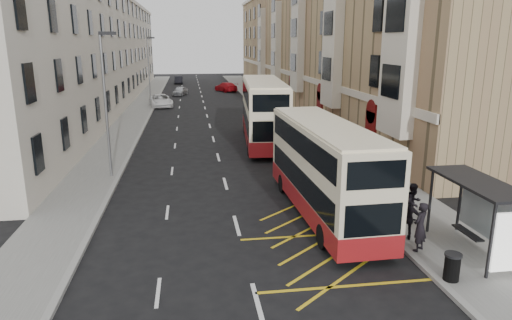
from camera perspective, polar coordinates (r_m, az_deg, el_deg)
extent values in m
plane|color=black|center=(16.11, -0.92, -13.62)|extent=(200.00, 200.00, 0.00)
cube|color=slate|center=(45.79, 4.16, 5.06)|extent=(4.00, 120.00, 0.15)
cube|color=slate|center=(45.09, -15.52, 4.42)|extent=(3.00, 120.00, 0.15)
cube|color=gray|center=(45.40, 1.69, 5.01)|extent=(0.25, 120.00, 0.15)
cube|color=gray|center=(44.92, -13.61, 4.51)|extent=(0.25, 120.00, 0.15)
cube|color=tan|center=(61.91, 7.65, 14.35)|extent=(10.00, 79.00, 15.00)
cube|color=beige|center=(60.85, 2.89, 11.16)|extent=(0.18, 79.00, 0.50)
cube|color=beige|center=(26.67, 17.62, 13.68)|extent=(0.80, 3.20, 10.00)
cube|color=beige|center=(37.86, 9.58, 14.21)|extent=(0.80, 3.20, 10.00)
cube|color=beige|center=(49.43, 5.23, 14.39)|extent=(0.80, 3.20, 10.00)
cube|color=beige|center=(61.17, 2.54, 14.46)|extent=(0.80, 3.20, 10.00)
cube|color=beige|center=(72.99, 0.71, 14.49)|extent=(0.80, 3.20, 10.00)
cube|color=#570808|center=(31.02, 14.13, 3.14)|extent=(0.20, 1.60, 3.00)
cube|color=#570808|center=(42.19, 7.98, 6.38)|extent=(0.20, 1.60, 3.00)
cube|color=#570808|center=(53.72, 4.40, 8.22)|extent=(0.20, 1.60, 3.00)
cube|color=#570808|center=(65.42, 2.08, 9.38)|extent=(0.20, 1.60, 3.00)
cube|color=#570808|center=(77.22, 0.45, 10.19)|extent=(0.20, 1.60, 3.00)
cube|color=beige|center=(60.73, -19.94, 12.68)|extent=(9.00, 79.00, 13.00)
cube|color=black|center=(16.56, 27.31, -9.00)|extent=(0.08, 0.08, 2.60)
cube|color=black|center=(19.53, 20.94, -4.83)|extent=(0.08, 0.08, 2.60)
cube|color=black|center=(20.17, 24.13, -4.54)|extent=(0.08, 0.08, 2.60)
cube|color=black|center=(17.94, 26.02, -2.51)|extent=(1.65, 4.25, 0.10)
cube|color=#9DACAF|center=(18.68, 27.32, -5.97)|extent=(0.04, 3.60, 1.95)
cube|color=white|center=(16.92, 29.17, -8.93)|extent=(1.19, 0.12, 2.00)
cube|color=black|center=(19.24, 24.92, -8.24)|extent=(0.35, 1.60, 0.06)
cylinder|color=red|center=(19.71, 16.53, -6.75)|extent=(0.06, 0.06, 1.00)
cylinder|color=red|center=(22.52, 13.12, -3.84)|extent=(0.06, 0.06, 1.00)
cylinder|color=red|center=(25.43, 10.49, -1.57)|extent=(0.06, 0.06, 1.00)
cube|color=red|center=(22.37, 13.19, -2.67)|extent=(0.05, 6.50, 0.06)
cube|color=red|center=(22.50, 13.13, -3.71)|extent=(0.05, 6.50, 0.06)
cylinder|color=gray|center=(26.71, -18.27, 6.40)|extent=(0.16, 0.16, 8.00)
cube|color=black|center=(26.42, -18.08, 14.83)|extent=(0.90, 0.18, 0.18)
cylinder|color=gray|center=(56.38, -13.23, 10.68)|extent=(0.16, 0.16, 8.00)
cube|color=black|center=(56.24, -13.04, 14.66)|extent=(0.90, 0.18, 0.18)
cube|color=#F8EAC3|center=(20.41, 8.55, -0.90)|extent=(2.67, 10.59, 3.78)
cube|color=maroon|center=(20.84, 8.40, -4.77)|extent=(2.70, 10.62, 0.86)
cube|color=black|center=(20.53, 8.50, -2.12)|extent=(2.68, 9.75, 1.05)
cube|color=black|center=(20.13, 8.67, 2.32)|extent=(2.68, 9.75, 0.96)
cube|color=#F8EAC3|center=(19.98, 8.75, 4.44)|extent=(2.56, 10.17, 0.11)
cube|color=black|center=(25.38, 4.83, 1.33)|extent=(2.04, 0.13, 1.24)
cube|color=black|center=(25.00, 4.92, 5.71)|extent=(1.68, 0.12, 0.43)
cube|color=black|center=(15.90, 14.42, -7.28)|extent=(2.04, 0.13, 1.15)
cylinder|color=black|center=(23.72, 3.36, -2.95)|extent=(0.29, 0.96, 0.96)
cylinder|color=black|center=(24.29, 8.35, -2.66)|extent=(0.29, 0.96, 0.96)
cylinder|color=black|center=(17.65, 8.39, -9.44)|extent=(0.29, 0.96, 0.96)
cylinder|color=black|center=(18.41, 14.89, -8.75)|extent=(0.29, 0.96, 0.96)
cube|color=#F8EAC3|center=(34.81, 0.95, 6.21)|extent=(3.75, 12.24, 4.33)
cube|color=maroon|center=(35.09, 0.94, 3.51)|extent=(3.79, 12.28, 0.99)
cube|color=black|center=(34.89, 0.95, 5.36)|extent=(3.71, 11.29, 1.21)
cube|color=black|center=(34.64, 0.96, 8.41)|extent=(3.71, 11.29, 1.10)
cube|color=#F8EAC3|center=(34.56, 0.97, 9.83)|extent=(3.60, 11.75, 0.13)
cube|color=black|center=(40.81, 0.30, 6.79)|extent=(2.33, 0.28, 1.42)
cube|color=black|center=(40.56, 0.30, 9.93)|extent=(1.92, 0.25, 0.49)
cube|color=black|center=(28.99, 1.86, 3.57)|extent=(2.33, 0.28, 1.32)
cylinder|color=black|center=(38.87, -1.32, 4.10)|extent=(0.40, 1.12, 1.10)
cylinder|color=black|center=(39.04, 2.32, 4.14)|extent=(0.40, 1.12, 1.10)
cylinder|color=black|center=(31.32, -0.78, 1.54)|extent=(0.40, 1.12, 1.10)
cylinder|color=black|center=(31.53, 3.72, 1.60)|extent=(0.40, 1.12, 1.10)
cylinder|color=black|center=(16.30, 23.29, -12.26)|extent=(0.50, 0.50, 0.86)
cylinder|color=black|center=(16.12, 23.46, -10.82)|extent=(0.56, 0.56, 0.08)
imported|color=black|center=(17.81, 19.83, -7.86)|extent=(0.81, 0.76, 1.86)
imported|color=black|center=(20.53, 19.06, -5.07)|extent=(1.01, 0.92, 1.69)
imported|color=black|center=(18.70, 18.46, -6.95)|extent=(1.07, 0.78, 1.69)
imported|color=white|center=(56.44, -11.82, 7.28)|extent=(3.31, 5.67, 1.48)
imported|color=#A5A8AC|center=(68.05, -9.46, 8.51)|extent=(2.55, 4.09, 1.30)
imported|color=black|center=(87.29, -9.64, 9.83)|extent=(1.49, 4.21, 1.38)
imported|color=#A60C14|center=(72.53, -3.77, 9.10)|extent=(3.75, 5.43, 1.46)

